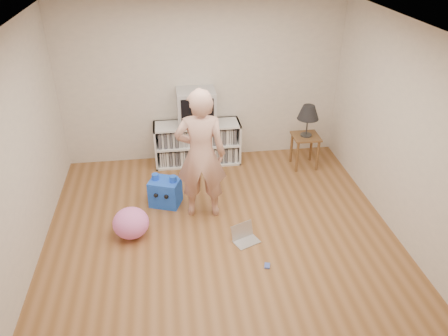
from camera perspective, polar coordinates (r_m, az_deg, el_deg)
name	(u,v)px	position (r m, az deg, el deg)	size (l,w,h in m)	color
ground	(221,236)	(5.73, -0.39, -8.87)	(4.50, 4.50, 0.00)	brown
walls	(221,147)	(5.02, -0.44, 2.77)	(4.52, 4.52, 2.60)	silver
ceiling	(220,31)	(4.57, -0.51, 17.41)	(4.50, 4.50, 0.01)	white
media_unit	(197,143)	(7.24, -3.50, 3.32)	(1.40, 0.45, 0.70)	white
dvd_deck	(197,122)	(7.07, -3.59, 6.05)	(0.45, 0.35, 0.07)	gray
crt_tv	(196,105)	(6.95, -3.66, 8.18)	(0.60, 0.53, 0.50)	#ADADB2
side_table	(305,143)	(7.19, 10.56, 3.22)	(0.42, 0.42, 0.55)	brown
table_lamp	(308,113)	(6.98, 10.96, 7.07)	(0.34, 0.34, 0.52)	#333333
person	(201,155)	(5.67, -3.04, 1.69)	(0.66, 0.44, 1.82)	#DBA796
laptop	(244,236)	(5.64, 2.66, -8.89)	(0.38, 0.35, 0.21)	silver
playing_cards	(267,266)	(5.32, 5.66, -12.58)	(0.07, 0.09, 0.02)	#4B63C8
plush_blue	(165,192)	(6.27, -7.68, -3.09)	(0.50, 0.45, 0.48)	blue
plush_pink	(131,223)	(5.75, -12.06, -7.04)	(0.46, 0.46, 0.39)	#FF78D2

